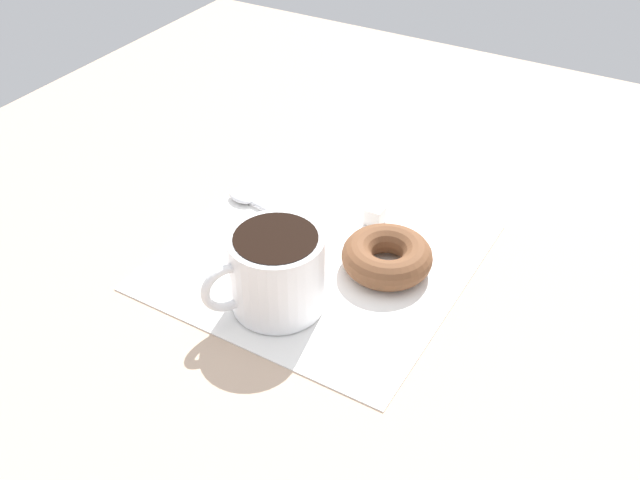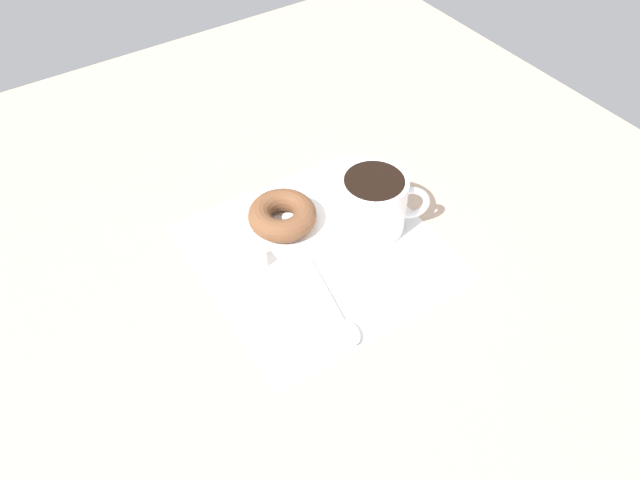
{
  "view_description": "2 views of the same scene",
  "coord_description": "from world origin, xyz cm",
  "px_view_note": "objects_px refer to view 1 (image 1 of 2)",
  "views": [
    {
      "loc": [
        53.0,
        26.92,
        47.82
      ],
      "look_at": [
        1.49,
        -2.43,
        2.3
      ],
      "focal_mm": 40.0,
      "sensor_mm": 36.0,
      "label": 1
    },
    {
      "loc": [
        -29.46,
        -49.11,
        61.26
      ],
      "look_at": [
        1.49,
        -2.43,
        2.3
      ],
      "focal_mm": 35.0,
      "sensor_mm": 36.0,
      "label": 2
    }
  ],
  "objects_px": {
    "donut": "(388,256)",
    "sugar_cube": "(377,216)",
    "spoon": "(255,203)",
    "coffee_cup": "(275,270)"
  },
  "relations": [
    {
      "from": "spoon",
      "to": "donut",
      "type": "bearing_deg",
      "value": 82.01
    },
    {
      "from": "coffee_cup",
      "to": "sugar_cube",
      "type": "relative_size",
      "value": 5.65
    },
    {
      "from": "donut",
      "to": "spoon",
      "type": "distance_m",
      "value": 0.18
    },
    {
      "from": "coffee_cup",
      "to": "sugar_cube",
      "type": "height_order",
      "value": "coffee_cup"
    },
    {
      "from": "sugar_cube",
      "to": "spoon",
      "type": "bearing_deg",
      "value": -73.67
    },
    {
      "from": "spoon",
      "to": "sugar_cube",
      "type": "bearing_deg",
      "value": 106.33
    },
    {
      "from": "donut",
      "to": "sugar_cube",
      "type": "distance_m",
      "value": 0.08
    },
    {
      "from": "coffee_cup",
      "to": "spoon",
      "type": "height_order",
      "value": "coffee_cup"
    },
    {
      "from": "donut",
      "to": "sugar_cube",
      "type": "height_order",
      "value": "donut"
    },
    {
      "from": "coffee_cup",
      "to": "sugar_cube",
      "type": "bearing_deg",
      "value": 171.25
    }
  ]
}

